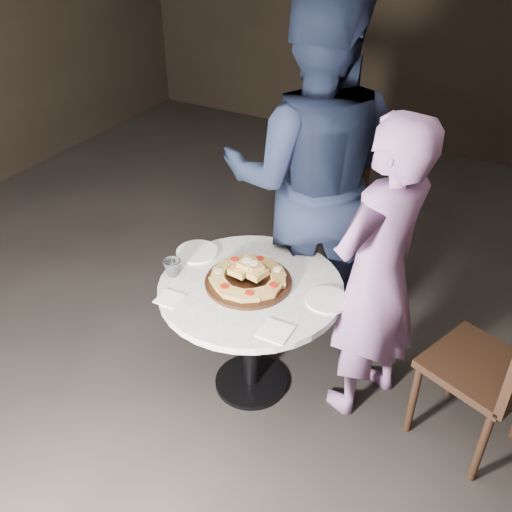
# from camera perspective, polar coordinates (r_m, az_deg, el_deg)

# --- Properties ---
(floor) EXTENTS (7.00, 7.00, 0.00)m
(floor) POSITION_cam_1_polar(r_m,az_deg,el_deg) (3.05, -1.58, -12.79)
(floor) COLOR black
(floor) RESTS_ON ground
(table) EXTENTS (0.98, 0.98, 0.64)m
(table) POSITION_cam_1_polar(r_m,az_deg,el_deg) (2.70, -0.51, -4.91)
(table) COLOR black
(table) RESTS_ON ground
(serving_board) EXTENTS (0.46, 0.46, 0.02)m
(serving_board) POSITION_cam_1_polar(r_m,az_deg,el_deg) (2.63, -0.78, -2.58)
(serving_board) COLOR black
(serving_board) RESTS_ON table
(focaccia_pile) EXTENTS (0.36, 0.36, 0.10)m
(focaccia_pile) POSITION_cam_1_polar(r_m,az_deg,el_deg) (2.62, -0.75, -1.90)
(focaccia_pile) COLOR #AC8642
(focaccia_pile) RESTS_ON serving_board
(plate_left) EXTENTS (0.27, 0.27, 0.01)m
(plate_left) POSITION_cam_1_polar(r_m,az_deg,el_deg) (2.86, -5.91, 0.41)
(plate_left) COLOR white
(plate_left) RESTS_ON table
(plate_right) EXTENTS (0.26, 0.26, 0.01)m
(plate_right) POSITION_cam_1_polar(r_m,az_deg,el_deg) (2.55, 7.16, -4.39)
(plate_right) COLOR white
(plate_right) RESTS_ON table
(water_glass) EXTENTS (0.11, 0.11, 0.08)m
(water_glass) POSITION_cam_1_polar(r_m,az_deg,el_deg) (2.70, -8.37, -1.15)
(water_glass) COLOR silver
(water_glass) RESTS_ON table
(napkin_near) EXTENTS (0.11, 0.11, 0.01)m
(napkin_near) POSITION_cam_1_polar(r_m,az_deg,el_deg) (2.57, -8.65, -4.25)
(napkin_near) COLOR white
(napkin_near) RESTS_ON table
(napkin_far) EXTENTS (0.13, 0.13, 0.01)m
(napkin_far) POSITION_cam_1_polar(r_m,az_deg,el_deg) (2.38, 1.96, -7.55)
(napkin_far) COLOR white
(napkin_far) RESTS_ON table
(chair_far) EXTENTS (0.57, 0.59, 1.03)m
(chair_far) POSITION_cam_1_polar(r_m,az_deg,el_deg) (3.51, 8.40, 5.99)
(chair_far) COLOR black
(chair_far) RESTS_ON ground
(chair_right) EXTENTS (0.54, 0.53, 0.87)m
(chair_right) POSITION_cam_1_polar(r_m,az_deg,el_deg) (2.64, 23.34, -10.18)
(chair_right) COLOR black
(chair_right) RESTS_ON ground
(diner_navy) EXTENTS (1.12, 1.01, 1.88)m
(diner_navy) POSITION_cam_1_polar(r_m,az_deg,el_deg) (2.91, 5.51, 7.72)
(diner_navy) COLOR #141C32
(diner_navy) RESTS_ON ground
(diner_teal) EXTENTS (0.54, 0.64, 1.50)m
(diner_teal) POSITION_cam_1_polar(r_m,az_deg,el_deg) (2.56, 11.99, -1.95)
(diner_teal) COLOR #866198
(diner_teal) RESTS_ON ground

